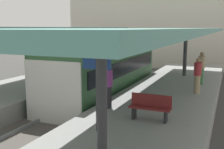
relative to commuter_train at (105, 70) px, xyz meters
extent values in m
plane|color=#383835|center=(0.00, -3.58, -1.73)|extent=(80.00, 80.00, 0.00)
cube|color=gray|center=(-3.80, -3.58, -1.23)|extent=(4.40, 28.00, 1.00)
cube|color=gray|center=(3.80, -3.58, -1.23)|extent=(4.40, 28.00, 1.00)
cube|color=#4C4742|center=(0.00, -3.58, -1.63)|extent=(3.20, 28.00, 0.20)
cube|color=slate|center=(-0.72, -3.58, -1.46)|extent=(0.08, 28.00, 0.14)
cube|color=slate|center=(0.72, -3.58, -1.46)|extent=(0.08, 28.00, 0.14)
cube|color=#2D5633|center=(0.00, 0.03, -0.08)|extent=(2.70, 10.16, 2.90)
cube|color=silver|center=(0.00, -5.08, -0.23)|extent=(2.65, 0.08, 2.60)
cube|color=black|center=(-1.37, 0.03, 0.27)|extent=(0.04, 9.35, 0.76)
cube|color=black|center=(1.37, 0.03, 0.27)|extent=(0.04, 9.35, 0.76)
cube|color=#515156|center=(0.00, 0.03, 1.47)|extent=(2.16, 9.65, 0.20)
cylinder|color=#333335|center=(-3.80, 4.12, 0.76)|extent=(0.24, 0.24, 2.97)
cube|color=slate|center=(-3.80, -2.18, 2.32)|extent=(4.18, 21.00, 0.16)
cylinder|color=#333335|center=(3.80, -8.48, 0.73)|extent=(0.24, 0.24, 2.91)
cylinder|color=#333335|center=(3.80, 4.12, 0.73)|extent=(0.24, 0.24, 2.91)
cube|color=slate|center=(3.80, -2.18, 2.26)|extent=(4.18, 21.00, 0.16)
cube|color=black|center=(3.54, -5.34, -0.53)|extent=(0.08, 0.32, 0.40)
cube|color=black|center=(4.64, -5.34, -0.53)|extent=(0.08, 0.32, 0.40)
cube|color=maroon|center=(4.09, -5.34, -0.30)|extent=(1.40, 0.40, 0.06)
cube|color=maroon|center=(4.09, -5.16, -0.07)|extent=(1.40, 0.06, 0.40)
cylinder|color=#262628|center=(2.90, -6.91, 0.37)|extent=(0.08, 0.08, 2.20)
cube|color=navy|center=(2.90, -6.91, 1.32)|extent=(0.90, 0.06, 0.32)
cylinder|color=#386B3D|center=(5.07, 1.67, -0.28)|extent=(0.28, 0.28, 0.89)
cylinder|color=#998460|center=(5.07, 1.67, 0.50)|extent=(0.36, 0.36, 0.68)
sphere|color=#936B4C|center=(5.07, 1.67, 0.95)|extent=(0.22, 0.22, 0.22)
cylinder|color=#232328|center=(2.21, -4.54, -0.30)|extent=(0.28, 0.28, 0.86)
cylinder|color=#7A337A|center=(2.21, -4.54, 0.44)|extent=(0.36, 0.36, 0.63)
sphere|color=tan|center=(2.21, -4.54, 0.87)|extent=(0.22, 0.22, 0.22)
cylinder|color=#998460|center=(5.11, -0.65, -0.29)|extent=(0.28, 0.28, 0.87)
cylinder|color=maroon|center=(5.11, -0.65, 0.45)|extent=(0.36, 0.36, 0.60)
sphere|color=#936B4C|center=(5.11, -0.65, 0.86)|extent=(0.22, 0.22, 0.22)
cube|color=beige|center=(-1.45, 16.42, 3.77)|extent=(18.00, 6.00, 11.00)
camera|label=1|loc=(6.44, -14.06, 2.35)|focal=44.23mm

